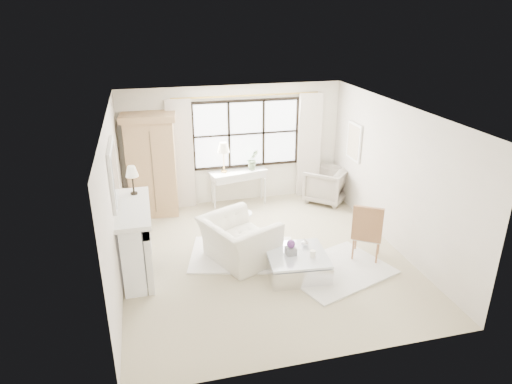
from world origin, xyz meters
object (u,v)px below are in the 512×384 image
console_table (238,187)px  coffee_table (296,264)px  club_armchair (239,240)px  armoire (152,164)px

console_table → coffee_table: bearing=-96.2°
coffee_table → club_armchair: bearing=148.2°
console_table → coffee_table: size_ratio=1.25×
club_armchair → coffee_table: bearing=-151.3°
console_table → coffee_table: console_table is taller
console_table → club_armchair: (-0.53, -2.54, 0.00)m
armoire → club_armchair: 2.91m
armoire → console_table: armoire is taller
club_armchair → coffee_table: size_ratio=1.14×
club_armchair → coffee_table: club_armchair is taller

